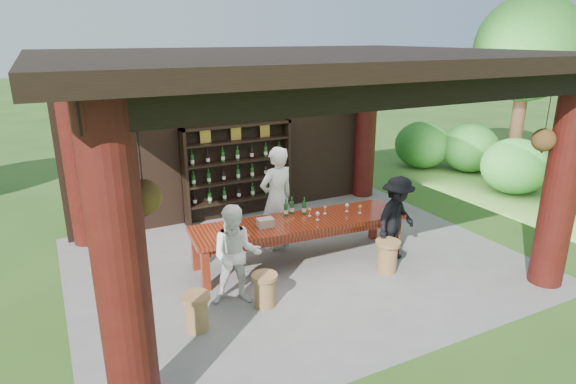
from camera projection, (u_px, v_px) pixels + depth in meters
name	position (u px, v px, depth m)	size (l,w,h in m)	color
ground	(298.00, 261.00, 8.32)	(90.00, 90.00, 0.00)	#2D5119
pavilion	(287.00, 136.00, 8.02)	(7.50, 6.00, 3.60)	slate
wine_shelf	(238.00, 171.00, 10.03)	(2.31, 0.35, 2.04)	black
tasting_table	(299.00, 227.00, 8.15)	(3.73, 1.24, 0.75)	#57180C
stool_near_left	(265.00, 289.00, 6.89)	(0.38, 0.38, 0.50)	olive
stool_near_right	(387.00, 255.00, 7.90)	(0.41, 0.41, 0.54)	olive
stool_far_left	(196.00, 311.00, 6.33)	(0.39, 0.39, 0.51)	olive
host	(277.00, 199.00, 8.57)	(0.69, 0.46, 1.90)	silver
guest_woman	(236.00, 256.00, 6.83)	(0.73, 0.57, 1.50)	white
guest_man	(397.00, 219.00, 8.20)	(0.97, 0.56, 1.50)	black
table_bottles	(294.00, 206.00, 8.34)	(0.41, 0.19, 0.31)	#194C1E
table_glasses	(332.00, 211.00, 8.35)	(0.93, 0.35, 0.15)	silver
napkin_basket	(265.00, 223.00, 7.84)	(0.26, 0.18, 0.14)	#BF6672
shrubs	(370.00, 199.00, 9.76)	(17.11, 8.62, 1.36)	#194C14
trees	(390.00, 53.00, 10.10)	(20.85, 10.02, 4.80)	#3F2819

